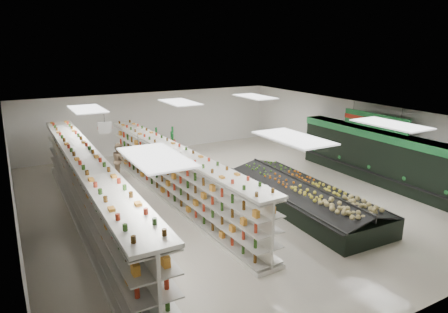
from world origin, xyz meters
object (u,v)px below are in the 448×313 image
gondola_center (174,176)px  shopper_background (120,161)px  produce_island (303,196)px  soda_endcap (164,143)px  shopper_main (263,209)px  gondola_left (89,194)px

gondola_center → shopper_background: gondola_center is taller
produce_island → soda_endcap: 9.01m
shopper_main → shopper_background: shopper_main is taller
gondola_left → shopper_main: size_ratio=8.15×
gondola_center → shopper_main: size_ratio=7.24×
soda_endcap → shopper_background: size_ratio=0.95×
gondola_left → shopper_background: (2.10, 4.25, -0.28)m
produce_island → shopper_main: shopper_main is taller
produce_island → shopper_background: shopper_background is taller
produce_island → shopper_background: (-4.80, 6.51, 0.32)m
gondola_center → shopper_background: bearing=104.1°
gondola_center → shopper_main: 4.12m
soda_endcap → shopper_main: (-0.56, -9.82, 0.10)m
produce_island → shopper_main: (-2.41, -1.00, 0.36)m
soda_endcap → shopper_background: 3.74m
produce_island → shopper_background: size_ratio=4.38×
shopper_main → shopper_background: 7.88m
shopper_main → produce_island: bearing=-149.9°
gondola_left → gondola_center: (3.18, 0.65, -0.12)m
gondola_left → gondola_center: gondola_left is taller
gondola_center → soda_endcap: 6.20m
gondola_left → gondola_center: 3.25m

